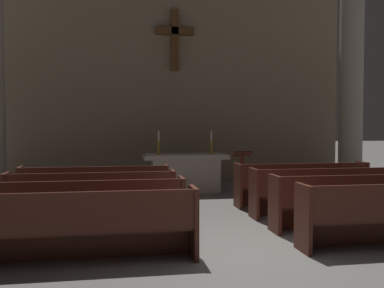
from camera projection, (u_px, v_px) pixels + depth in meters
ground_plane at (249, 254)px, 6.03m from camera, size 80.00×80.00×0.00m
pew_left_row_1 at (82, 227)px, 5.59m from camera, size 2.95×0.50×0.95m
pew_left_row_2 at (88, 210)px, 6.69m from camera, size 2.95×0.50×0.95m
pew_left_row_3 at (92, 198)px, 7.78m from camera, size 2.95×0.50×0.95m
pew_left_row_4 at (95, 189)px, 8.88m from camera, size 2.95×0.50×0.95m
pew_right_row_2 at (356, 201)px, 7.44m from camera, size 2.95×0.50×0.95m
pew_right_row_3 at (326, 192)px, 8.53m from camera, size 2.95×0.50×0.95m
pew_right_row_4 at (302, 184)px, 9.63m from camera, size 2.95×0.50×0.95m
column_right_second at (351, 72)px, 12.64m from camera, size 1.00×1.00×6.79m
altar at (185, 172)px, 11.60m from camera, size 2.20×0.90×1.01m
candlestick_left at (159, 147)px, 11.45m from camera, size 0.16×0.16×0.61m
candlestick_right at (211, 147)px, 11.69m from camera, size 0.16×0.16×0.61m
apse_with_cross at (174, 54)px, 13.76m from camera, size 10.85×0.47×7.96m
lectern at (242, 176)px, 10.62m from camera, size 0.44×0.36×1.15m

